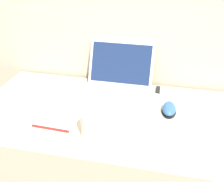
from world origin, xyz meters
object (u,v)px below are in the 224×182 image
Objects in this scene: computer_mouse at (169,109)px; pen at (50,128)px; drink_cup at (95,123)px; laptop at (116,87)px; usb_stick at (158,90)px.

computer_mouse reaches higher than pen.
pen is (-0.18, -0.01, -0.05)m from drink_cup.
laptop reaches higher than computer_mouse.
laptop is 0.21m from usb_stick.
pen is at bearing -134.45° from usb_stick.
laptop is at bearing 86.15° from drink_cup.
drink_cup is at bearing -118.24° from usb_stick.
laptop is 0.36m from pen.
laptop is 0.26m from computer_mouse.
drink_cup is 0.34m from computer_mouse.
drink_cup is 1.61× the size of computer_mouse.
laptop is at bearing 160.77° from computer_mouse.
computer_mouse is at bearing -72.21° from usb_stick.
usb_stick is (0.19, 0.09, -0.04)m from laptop.
drink_cup reaches higher than usb_stick.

